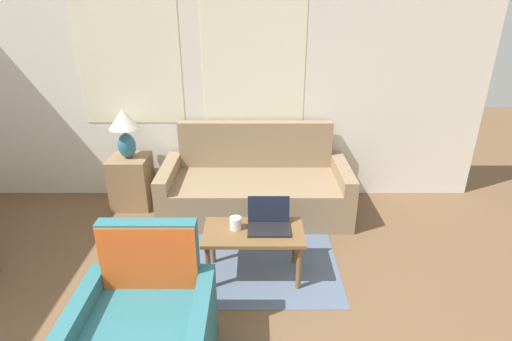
{
  "coord_description": "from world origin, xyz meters",
  "views": [
    {
      "loc": [
        0.61,
        -0.57,
        2.2
      ],
      "look_at": [
        0.6,
        2.78,
        0.75
      ],
      "focal_mm": 28.0,
      "sensor_mm": 36.0,
      "label": 1
    }
  ],
  "objects": [
    {
      "name": "table_lamp",
      "position": [
        -0.8,
        3.52,
        0.93
      ],
      "size": [
        0.32,
        0.32,
        0.54
      ],
      "color": "teal",
      "rests_on": "side_table"
    },
    {
      "name": "coffee_table",
      "position": [
        0.59,
        2.25,
        0.38
      ],
      "size": [
        0.83,
        0.45,
        0.44
      ],
      "color": "brown",
      "rests_on": "ground_plane"
    },
    {
      "name": "armchair",
      "position": [
        -0.08,
        1.31,
        0.28
      ],
      "size": [
        0.83,
        0.75,
        0.92
      ],
      "color": "#2D6B75",
      "rests_on": "ground_plane"
    },
    {
      "name": "wall_back",
      "position": [
        -0.0,
        3.84,
        1.31
      ],
      "size": [
        6.34,
        0.06,
        2.6
      ],
      "color": "white",
      "rests_on": "ground_plane"
    },
    {
      "name": "couch",
      "position": [
        0.6,
        3.39,
        0.27
      ],
      "size": [
        2.0,
        0.88,
        0.94
      ],
      "color": "#937A5B",
      "rests_on": "ground_plane"
    },
    {
      "name": "rug",
      "position": [
        0.59,
        2.78,
        0.0
      ],
      "size": [
        1.5,
        1.93,
        0.01
      ],
      "color": "slate",
      "rests_on": "ground_plane"
    },
    {
      "name": "cup_navy",
      "position": [
        0.44,
        2.28,
        0.49
      ],
      "size": [
        0.1,
        0.1,
        0.1
      ],
      "color": "white",
      "rests_on": "coffee_table"
    },
    {
      "name": "laptop",
      "position": [
        0.72,
        2.3,
        0.49
      ],
      "size": [
        0.35,
        0.28,
        0.23
      ],
      "color": "black",
      "rests_on": "coffee_table"
    },
    {
      "name": "side_table",
      "position": [
        -0.8,
        3.52,
        0.29
      ],
      "size": [
        0.42,
        0.42,
        0.59
      ],
      "color": "#937551",
      "rests_on": "ground_plane"
    }
  ]
}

